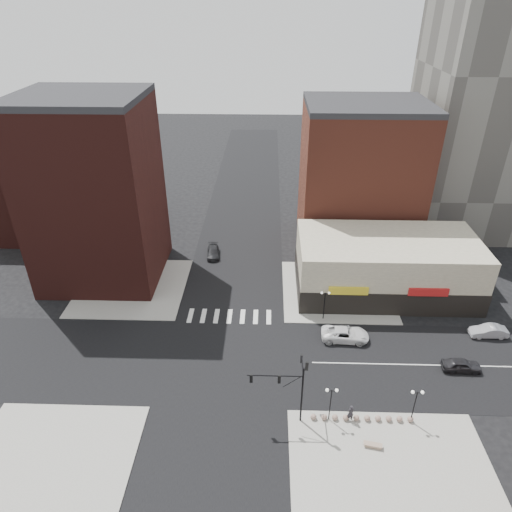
{
  "coord_description": "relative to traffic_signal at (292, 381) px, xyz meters",
  "views": [
    {
      "loc": [
        4.79,
        -38.85,
        36.64
      ],
      "look_at": [
        3.45,
        5.05,
        11.0
      ],
      "focal_mm": 32.0,
      "sensor_mm": 36.0,
      "label": 1
    }
  ],
  "objects": [
    {
      "name": "street_lamp_ne",
      "position": [
        4.76,
        15.83,
        -1.67
      ],
      "size": [
        1.22,
        0.32,
        4.16
      ],
      "color": "black",
      "rests_on": "sidewalk_ne"
    },
    {
      "name": "road_ns",
      "position": [
        -7.24,
        7.83,
        -4.95
      ],
      "size": [
        14.0,
        200.0,
        0.02
      ],
      "primitive_type": "cube",
      "color": "black",
      "rests_on": "ground"
    },
    {
      "name": "white_suv",
      "position": [
        6.99,
        11.98,
        -4.17
      ],
      "size": [
        5.81,
        2.86,
        1.59
      ],
      "primitive_type": "imported",
      "rotation": [
        0.0,
        0.0,
        1.53
      ],
      "color": "silver",
      "rests_on": "ground"
    },
    {
      "name": "sidewalk_se",
      "position": [
        8.76,
        -6.17,
        -4.9
      ],
      "size": [
        18.0,
        14.0,
        0.12
      ],
      "primitive_type": "cube",
      "color": "gray",
      "rests_on": "ground"
    },
    {
      "name": "dark_sedan_north",
      "position": [
        -11.2,
        31.59,
        -4.3
      ],
      "size": [
        2.3,
        4.74,
        1.33
      ],
      "primitive_type": "imported",
      "rotation": [
        0.0,
        0.0,
        0.1
      ],
      "color": "black",
      "rests_on": "ground"
    },
    {
      "name": "building_nw_low",
      "position": [
        -39.24,
        41.83,
        1.04
      ],
      "size": [
        20.0,
        18.0,
        12.0
      ],
      "primitive_type": "cube",
      "color": "#391512",
      "rests_on": "ground"
    },
    {
      "name": "building_ne_row",
      "position": [
        13.76,
        22.83,
        -1.66
      ],
      "size": [
        24.2,
        12.2,
        8.0
      ],
      "color": "beige",
      "rests_on": "ground"
    },
    {
      "name": "sidewalk_sw",
      "position": [
        -21.74,
        -6.67,
        -4.9
      ],
      "size": [
        15.0,
        15.0,
        0.12
      ],
      "primitive_type": "cube",
      "color": "gray",
      "rests_on": "ground"
    },
    {
      "name": "sidewalk_ne",
      "position": [
        7.26,
        22.33,
        -4.9
      ],
      "size": [
        15.0,
        15.0,
        0.12
      ],
      "primitive_type": "cube",
      "color": "gray",
      "rests_on": "ground"
    },
    {
      "name": "building_ne_midrise",
      "position": [
        11.76,
        37.33,
        6.04
      ],
      "size": [
        18.0,
        15.0,
        22.0
      ],
      "primitive_type": "cube",
      "color": "brown",
      "rests_on": "ground"
    },
    {
      "name": "silver_sedan",
      "position": [
        24.57,
        13.15,
        -4.23
      ],
      "size": [
        4.49,
        1.63,
        1.47
      ],
      "primitive_type": "imported",
      "rotation": [
        0.0,
        0.0,
        -1.56
      ],
      "color": "#A7A7AD",
      "rests_on": "ground"
    },
    {
      "name": "pedestrian",
      "position": [
        5.8,
        -0.17,
        -3.87
      ],
      "size": [
        0.82,
        0.66,
        1.95
      ],
      "primitive_type": "imported",
      "rotation": [
        0.0,
        0.0,
        3.46
      ],
      "color": "black",
      "rests_on": "sidewalk_se"
    },
    {
      "name": "bollard_row",
      "position": [
        6.99,
        -0.17,
        -4.55
      ],
      "size": [
        10.03,
        0.58,
        0.58
      ],
      "color": "#876C5D",
      "rests_on": "sidewalk_se"
    },
    {
      "name": "road_ew",
      "position": [
        -7.24,
        7.83,
        -4.95
      ],
      "size": [
        200.0,
        14.0,
        0.02
      ],
      "primitive_type": "cube",
      "color": "black",
      "rests_on": "ground"
    },
    {
      "name": "traffic_signal",
      "position": [
        0.0,
        0.0,
        0.0
      ],
      "size": [
        5.59,
        3.09,
        7.77
      ],
      "color": "black",
      "rests_on": "ground"
    },
    {
      "name": "stone_bench",
      "position": [
        7.5,
        -3.2,
        -4.63
      ],
      "size": [
        1.76,
        0.83,
        0.39
      ],
      "rotation": [
        0.0,
        0.0,
        -0.19
      ],
      "color": "gray",
      "rests_on": "sidewalk_se"
    },
    {
      "name": "building_nw",
      "position": [
        -26.24,
        26.33,
        7.54
      ],
      "size": [
        16.0,
        15.0,
        25.0
      ],
      "primitive_type": "cube",
      "color": "#391512",
      "rests_on": "ground"
    },
    {
      "name": "sidewalk_nw",
      "position": [
        -21.74,
        22.33,
        -4.9
      ],
      "size": [
        15.0,
        15.0,
        0.12
      ],
      "primitive_type": "cube",
      "color": "gray",
      "rests_on": "ground"
    },
    {
      "name": "street_lamp_se_b",
      "position": [
        11.76,
        -0.17,
        -1.67
      ],
      "size": [
        1.22,
        0.32,
        4.16
      ],
      "color": "black",
      "rests_on": "sidewalk_se"
    },
    {
      "name": "dark_sedan_east",
      "position": [
        19.19,
        7.18,
        -4.23
      ],
      "size": [
        4.32,
        1.83,
        1.46
      ],
      "primitive_type": "imported",
      "rotation": [
        0.0,
        0.0,
        1.55
      ],
      "color": "black",
      "rests_on": "ground"
    },
    {
      "name": "street_lamp_se_a",
      "position": [
        3.76,
        -0.17,
        -1.67
      ],
      "size": [
        1.22,
        0.32,
        4.16
      ],
      "color": "black",
      "rests_on": "sidewalk_se"
    },
    {
      "name": "ground",
      "position": [
        -7.24,
        7.83,
        -4.96
      ],
      "size": [
        240.0,
        240.0,
        0.0
      ],
      "primitive_type": "plane",
      "color": "black",
      "rests_on": "ground"
    }
  ]
}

